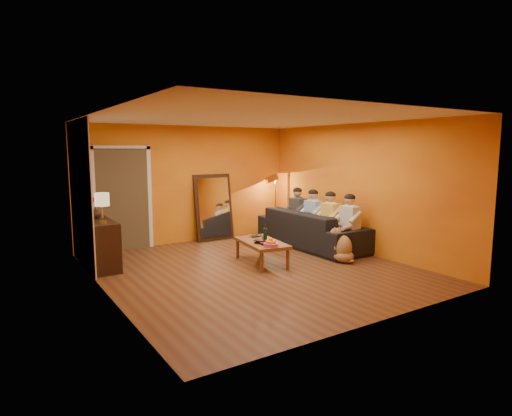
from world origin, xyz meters
TOP-DOWN VIEW (x-y plane):
  - room_shell at (0.00, 0.37)m, footprint 5.00×5.50m
  - white_accent at (-2.48, 1.75)m, footprint 0.02×1.90m
  - doorway_recess at (-1.50, 2.83)m, footprint 1.06×0.30m
  - door_jamb_left at (-2.07, 2.71)m, footprint 0.08×0.06m
  - door_jamb_right at (-0.93, 2.71)m, footprint 0.08×0.06m
  - door_header at (-1.50, 2.71)m, footprint 1.22×0.06m
  - mirror_frame at (0.55, 2.63)m, footprint 0.92×0.27m
  - mirror_glass at (0.55, 2.59)m, footprint 0.78×0.21m
  - sideboard at (-2.24, 1.55)m, footprint 0.44×1.18m
  - table_lamp at (-2.24, 1.25)m, footprint 0.24×0.24m
  - sofa at (2.00, 0.85)m, footprint 2.67×1.04m
  - coffee_table at (0.31, 0.26)m, footprint 0.79×1.30m
  - floor_lamp at (2.10, 2.35)m, footprint 0.35×0.31m
  - dog at (1.65, -0.43)m, footprint 0.51×0.64m
  - person_far_left at (2.13, -0.15)m, footprint 0.70×0.44m
  - person_mid_left at (2.13, 0.40)m, footprint 0.70×0.44m
  - person_mid_right at (2.13, 0.95)m, footprint 0.70×0.44m
  - person_far_right at (2.13, 1.50)m, footprint 0.70×0.44m
  - fruit_bowl at (0.21, -0.19)m, footprint 0.26×0.26m
  - wine_bottle at (0.36, 0.21)m, footprint 0.07×0.07m
  - tumbler at (0.43, 0.38)m, footprint 0.09×0.09m
  - laptop at (0.49, 0.61)m, footprint 0.36×0.27m
  - book_lower at (0.13, 0.06)m, footprint 0.26×0.30m
  - book_mid at (0.14, 0.07)m, footprint 0.22×0.27m
  - book_upper at (0.13, 0.05)m, footprint 0.29×0.30m
  - vase at (-2.24, 1.80)m, footprint 0.20×0.20m
  - flowers at (-2.24, 1.80)m, footprint 0.17×0.17m

SIDE VIEW (x-z plane):
  - coffee_table at x=0.31m, z-range 0.00..0.42m
  - dog at x=1.65m, z-range 0.00..0.65m
  - sofa at x=2.00m, z-range 0.00..0.78m
  - sideboard at x=-2.24m, z-range 0.00..0.85m
  - book_lower at x=0.13m, z-range 0.42..0.44m
  - laptop at x=0.49m, z-range 0.42..0.45m
  - book_mid at x=0.14m, z-range 0.44..0.46m
  - tumbler at x=0.43m, z-range 0.42..0.50m
  - book_upper at x=0.13m, z-range 0.46..0.48m
  - fruit_bowl at x=0.21m, z-range 0.42..0.58m
  - wine_bottle at x=0.36m, z-range 0.42..0.73m
  - person_far_left at x=2.13m, z-range 0.00..1.22m
  - person_mid_left at x=2.13m, z-range 0.00..1.22m
  - person_mid_right at x=2.13m, z-range 0.00..1.22m
  - person_far_right at x=2.13m, z-range 0.00..1.22m
  - floor_lamp at x=2.10m, z-range 0.00..1.44m
  - mirror_frame at x=0.55m, z-range 0.00..1.52m
  - mirror_glass at x=0.55m, z-range 0.09..1.43m
  - vase at x=-2.24m, z-range 0.85..1.06m
  - doorway_recess at x=-1.50m, z-range 0.00..2.10m
  - door_jamb_left at x=-2.07m, z-range -0.05..2.15m
  - door_jamb_right at x=-0.93m, z-range -0.05..2.15m
  - table_lamp at x=-2.24m, z-range 0.85..1.36m
  - flowers at x=-2.24m, z-range 0.97..1.36m
  - room_shell at x=0.00m, z-range 0.00..2.60m
  - white_accent at x=-2.48m, z-range 0.01..2.59m
  - door_header at x=-1.50m, z-range 2.08..2.16m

